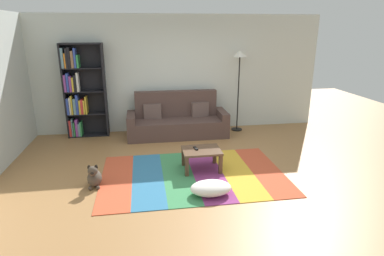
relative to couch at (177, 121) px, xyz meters
The scene contains 10 objects.
ground_plane 2.05m from the couch, 86.32° to the right, with size 14.00×14.00×0.00m, color #9E7042.
back_wall 1.15m from the couch, 76.14° to the left, with size 6.80×0.10×2.70m, color silver.
rug 2.19m from the couch, 89.34° to the right, with size 3.07×2.02×0.01m.
couch is the anchor object (origin of this frame).
bookshelf 2.27m from the couch, behind, with size 0.90×0.28×2.09m.
coffee_table 1.97m from the couch, 84.14° to the right, with size 0.66×0.52×0.37m.
pouf 2.87m from the couch, 86.46° to the right, with size 0.62×0.41×0.20m, color white.
dog 2.80m from the couch, 124.16° to the right, with size 0.22×0.35×0.40m.
standing_lamp 1.95m from the couch, ahead, with size 0.32×0.32×1.90m.
tv_remote 1.92m from the couch, 86.79° to the right, with size 0.04×0.15×0.02m, color black.
Camera 1 is at (-0.89, -4.98, 2.38)m, focal length 29.72 mm.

